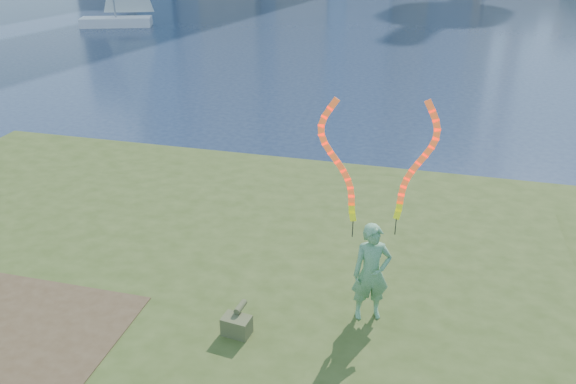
# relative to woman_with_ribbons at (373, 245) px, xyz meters

# --- Properties ---
(ground) EXTENTS (320.00, 320.00, 0.00)m
(ground) POSITION_rel_woman_with_ribbons_xyz_m (-3.25, 1.18, -2.19)
(ground) COLOR #1A2843
(ground) RESTS_ON ground
(grassy_knoll) EXTENTS (20.00, 18.00, 0.80)m
(grassy_knoll) POSITION_rel_woman_with_ribbons_xyz_m (-3.25, -1.11, -1.86)
(grassy_knoll) COLOR #374719
(grassy_knoll) RESTS_ON ground
(dirt_patch) EXTENTS (3.20, 3.00, 0.02)m
(dirt_patch) POSITION_rel_woman_with_ribbons_xyz_m (-5.45, -2.02, -1.38)
(dirt_patch) COLOR #47331E
(dirt_patch) RESTS_ON grassy_knoll
(woman_with_ribbons) EXTENTS (1.99, 0.80, 4.14)m
(woman_with_ribbons) POSITION_rel_woman_with_ribbons_xyz_m (0.00, 0.00, 0.00)
(woman_with_ribbons) COLOR #116A1A
(woman_with_ribbons) RESTS_ON grassy_knoll
(canvas_bag) EXTENTS (0.49, 0.56, 0.44)m
(canvas_bag) POSITION_rel_woman_with_ribbons_xyz_m (-2.03, -1.02, -1.21)
(canvas_bag) COLOR #464A2A
(canvas_bag) RESTS_ON grassy_knoll
(sailboat) EXTENTS (5.16, 3.13, 7.87)m
(sailboat) POSITION_rel_woman_with_ribbons_xyz_m (-21.23, 29.10, -0.84)
(sailboat) COLOR white
(sailboat) RESTS_ON ground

